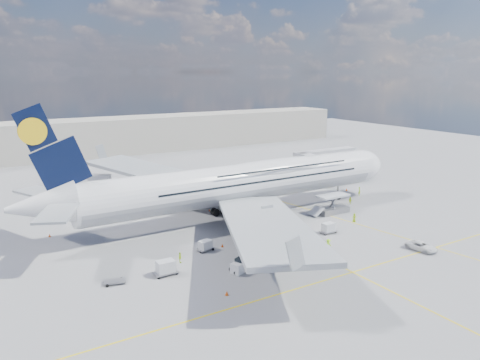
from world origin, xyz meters
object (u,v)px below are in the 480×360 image
service_van (421,246)px  crew_tug (328,245)px  airliner (242,182)px  dolly_back (114,281)px  dolly_row_a (166,267)px  crew_van (354,218)px  dolly_nose_far (328,228)px  dolly_nose_near (311,242)px  cone_wing_left_outer (162,192)px  baggage_tug (241,266)px  catering_truck_inner (153,200)px  dolly_row_b (205,245)px  jet_bridge (322,159)px  crew_nose (359,191)px  cone_wing_right_inner (222,245)px  cargo_loader (332,207)px  catering_truck_outer (103,184)px  cone_wing_right_outer (227,293)px  cone_tail (50,235)px  dolly_row_c (246,233)px  cone_wing_left_inner (209,210)px  crew_loader (350,201)px  crew_wing (180,258)px

service_van → crew_tug: 14.68m
airliner → dolly_back: (-29.78, -16.28, -6.55)m
dolly_row_a → crew_van: 39.22m
dolly_nose_far → crew_van: bearing=12.6°
dolly_nose_near → cone_wing_left_outer: 45.05m
dolly_row_a → baggage_tug: (9.42, -4.38, -0.25)m
catering_truck_inner → dolly_row_b: bearing=-99.4°
jet_bridge → service_van: 43.54m
service_van → cone_wing_left_outer: bearing=102.8°
dolly_nose_far → catering_truck_inner: bearing=122.0°
dolly_nose_far → dolly_nose_near: dolly_nose_near is taller
crew_tug → crew_nose: bearing=33.5°
dolly_back → crew_nose: (60.85, 15.96, 0.68)m
cone_wing_left_outer → cone_wing_right_inner: 37.09m
cargo_loader → crew_van: bearing=-93.6°
catering_truck_outer → crew_nose: size_ratio=3.68×
dolly_back → cone_wing_right_outer: size_ratio=5.32×
crew_tug → cone_tail: size_ratio=3.49×
crew_van → jet_bridge: bearing=-63.9°
jet_bridge → cargo_loader: bearing=-125.8°
dolly_row_c → cone_wing_right_outer: size_ratio=6.42×
dolly_row_a → crew_van: bearing=5.9°
crew_nose → cone_wing_left_inner: (-34.74, 6.85, -0.76)m
baggage_tug → service_van: size_ratio=0.71×
dolly_row_a → crew_nose: dolly_row_a is taller
cargo_loader → dolly_row_a: (-39.48, -10.16, -0.13)m
baggage_tug → airliner: bearing=34.3°
crew_van → dolly_row_b: bearing=51.4°
jet_bridge → baggage_tug: (-43.05, -32.59, -5.98)m
crew_van → cone_wing_left_inner: bearing=8.9°
cargo_loader → dolly_back: size_ratio=2.75×
crew_nose → crew_van: bearing=168.8°
crew_van → cone_wing_left_inner: (-19.82, 20.30, -0.60)m
baggage_tug → crew_loader: size_ratio=2.21×
cargo_loader → service_van: (-1.69, -22.48, -0.57)m
crew_nose → cone_wing_right_outer: size_ratio=3.43×
dolly_row_a → cone_wing_right_outer: 10.50m
catering_truck_outer → cone_wing_left_inner: catering_truck_outer is taller
cone_wing_left_inner → cone_tail: 30.20m
crew_loader → crew_nose: bearing=73.0°
airliner → cargo_loader: airliner is taller
dolly_nose_far → dolly_nose_near: bearing=-153.4°
dolly_row_a → dolly_back: (-6.86, 0.99, -0.80)m
jet_bridge → crew_van: 28.74m
dolly_row_c → crew_tug: (7.09, -12.99, 0.59)m
cone_tail → dolly_row_b: bearing=-44.5°
crew_wing → cone_wing_left_inner: size_ratio=3.26×
crew_tug → cone_wing_left_inner: 29.31m
dolly_row_c → crew_van: 21.53m
crew_nose → cone_tail: size_ratio=3.53×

